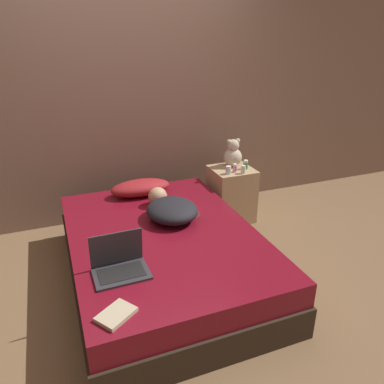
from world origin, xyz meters
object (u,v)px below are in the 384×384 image
object	(u,v)px
laptop	(120,264)
teddy_bear	(233,154)
bottle_clear	(228,170)
pillow	(141,188)
bottle_white	(243,170)
book	(116,315)
person_lying	(170,208)
bottle_pink	(235,168)
bottle_green	(246,165)

from	to	relation	value
laptop	teddy_bear	size ratio (longest dim) A/B	1.23
bottle_clear	pillow	bearing A→B (deg)	171.31
pillow	bottle_white	bearing A→B (deg)	-9.89
teddy_bear	bottle_white	size ratio (longest dim) A/B	3.53
laptop	book	size ratio (longest dim) A/B	1.43
person_lying	laptop	xyz separation A→B (m)	(-0.54, -0.60, -0.02)
bottle_clear	book	size ratio (longest dim) A/B	0.32
pillow	bottle_pink	bearing A→B (deg)	-6.50
teddy_bear	book	world-z (taller)	teddy_bear
book	person_lying	bearing A→B (deg)	57.40
bottle_clear	book	bearing A→B (deg)	-134.17
bottle_clear	bottle_white	xyz separation A→B (m)	(0.14, -0.04, 0.00)
bottle_white	laptop	bearing A→B (deg)	-145.46
pillow	laptop	xyz separation A→B (m)	(-0.42, -1.14, -0.02)
laptop	book	xyz separation A→B (m)	(-0.10, -0.40, -0.04)
bottle_pink	book	xyz separation A→B (m)	(-1.45, -1.43, -0.17)
bottle_pink	bottle_white	size ratio (longest dim) A/B	1.04
bottle_pink	teddy_bear	bearing A→B (deg)	70.49
teddy_bear	bottle_clear	world-z (taller)	teddy_bear
person_lying	bottle_green	world-z (taller)	bottle_green
teddy_bear	bottle_green	xyz separation A→B (m)	(0.08, -0.13, -0.08)
bottle_pink	laptop	bearing A→B (deg)	-142.58
bottle_green	bottle_pink	world-z (taller)	bottle_green
bottle_clear	bottle_green	bearing A→B (deg)	16.65
teddy_bear	laptop	bearing A→B (deg)	-139.50
teddy_bear	bottle_pink	xyz separation A→B (m)	(-0.06, -0.17, -0.08)
person_lying	bottle_clear	xyz separation A→B (m)	(0.72, 0.40, 0.10)
pillow	book	world-z (taller)	pillow
bottle_clear	bottle_white	size ratio (longest dim) A/B	0.98
bottle_pink	pillow	bearing A→B (deg)	173.50
bottle_clear	bottle_white	distance (m)	0.14
bottle_clear	book	xyz separation A→B (m)	(-1.37, -1.41, -0.17)
bottle_white	book	distance (m)	2.04
pillow	bottle_green	distance (m)	1.07
bottle_green	bottle_pink	distance (m)	0.15
bottle_green	bottle_white	size ratio (longest dim) A/B	1.13
bottle_green	pillow	bearing A→B (deg)	176.68
pillow	bottle_clear	xyz separation A→B (m)	(0.84, -0.13, 0.10)
teddy_bear	pillow	bearing A→B (deg)	-176.10
bottle_clear	bottle_pink	distance (m)	0.09
bottle_white	book	world-z (taller)	bottle_white
teddy_bear	bottle_white	xyz separation A→B (m)	(-0.01, -0.24, -0.08)
person_lying	book	bearing A→B (deg)	-129.00
person_lying	bottle_green	xyz separation A→B (m)	(0.95, 0.47, 0.10)
teddy_bear	bottle_green	bearing A→B (deg)	-58.18
laptop	bottle_white	distance (m)	1.71
pillow	bottle_pink	world-z (taller)	bottle_pink
bottle_white	book	xyz separation A→B (m)	(-1.50, -1.36, -0.17)
pillow	bottle_white	world-z (taller)	bottle_white
laptop	teddy_bear	xyz separation A→B (m)	(1.41, 1.20, 0.21)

